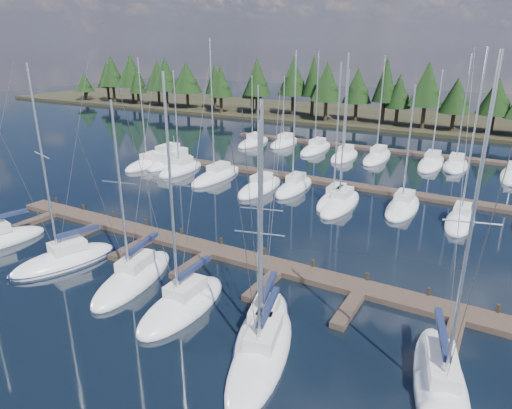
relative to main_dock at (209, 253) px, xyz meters
The scene contains 13 objects.
ground 12.65m from the main_dock, 90.00° to the left, with size 260.00×260.00×0.00m, color black.
far_shore 72.64m from the main_dock, 90.00° to the left, with size 220.00×30.00×0.60m, color #2F2B1A.
main_dock is the anchor object (origin of this frame).
back_docks 32.23m from the main_dock, 90.00° to the left, with size 50.00×21.80×0.40m.
front_sailboat_1 10.84m from the main_dock, 143.60° to the right, with size 5.36×8.57×15.31m.
front_sailboat_2 6.29m from the main_dock, 111.26° to the right, with size 4.41×9.06×13.30m.
front_sailboat_3 7.49m from the main_dock, 67.59° to the right, with size 3.09×7.84×15.14m.
front_sailboat_4 10.72m from the main_dock, 38.34° to the right, with size 4.65×8.63×14.02m.
front_sailboat_5 12.83m from the main_dock, 42.59° to the right, with size 4.82×9.49×13.42m.
front_sailboat_6 19.27m from the main_dock, 20.42° to the right, with size 4.88×10.43×16.33m.
back_sailboat_rows 27.18m from the main_dock, 89.46° to the left, with size 47.81×32.14×16.92m.
motor_yacht_left 29.30m from the main_dock, 135.40° to the left, with size 3.24×9.18×4.56m.
tree_line 63.25m from the main_dock, 91.80° to the left, with size 183.79×12.04×13.93m.
Camera 1 is at (19.02, -8.77, 15.77)m, focal length 32.00 mm.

